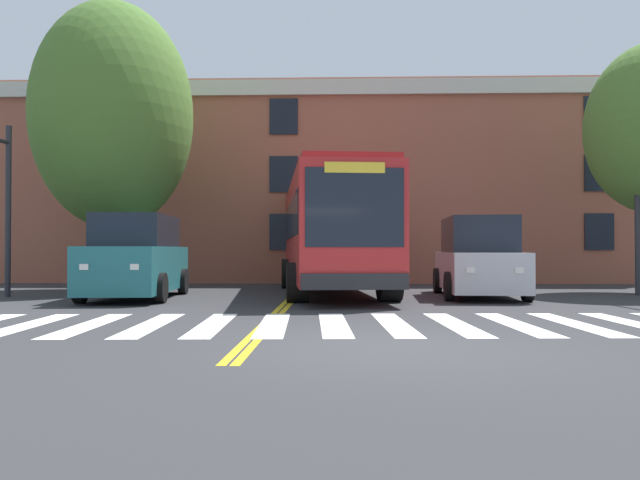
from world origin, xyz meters
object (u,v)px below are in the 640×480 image
at_px(city_bus, 331,229).
at_px(car_teal_near_lane, 137,259).
at_px(car_silver_far_lane, 478,259).
at_px(street_tree_curbside_small, 113,116).

height_order(city_bus, car_teal_near_lane, city_bus).
bearing_deg(city_bus, car_silver_far_lane, -19.03).
relative_size(city_bus, car_silver_far_lane, 2.23).
relative_size(city_bus, car_teal_near_lane, 2.14).
relative_size(car_teal_near_lane, street_tree_curbside_small, 0.55).
xyz_separation_m(city_bus, car_teal_near_lane, (-5.26, -2.24, -0.87)).
bearing_deg(street_tree_curbside_small, car_teal_near_lane, -59.29).
xyz_separation_m(city_bus, street_tree_curbside_small, (-7.02, 0.72, 3.67)).
height_order(car_silver_far_lane, street_tree_curbside_small, street_tree_curbside_small).
distance_m(city_bus, car_teal_near_lane, 5.78).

